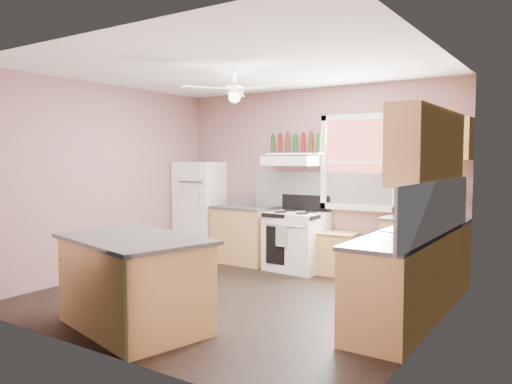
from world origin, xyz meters
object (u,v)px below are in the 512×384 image
Objects in this scene: toaster at (242,201)px; island at (134,284)px; stove at (296,241)px; refrigerator at (200,210)px; cart at (335,253)px.

toaster is 3.23m from island.
stove is (0.98, 0.01, -0.56)m from toaster.
stove is at bearing 102.11° from island.
refrigerator is 1.85× the size of stove.
toaster reaches higher than island.
refrigerator reaches higher than toaster.
refrigerator reaches higher than stove.
cart is at bearing -2.02° from toaster.
toaster is 1.71m from cart.
refrigerator is 2.64× the size of cart.
refrigerator is at bearing 175.98° from toaster.
stove is at bearing -177.06° from cart.
refrigerator is at bearing 178.19° from cart.
stove reaches higher than cart.
toaster is at bearing 119.93° from island.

